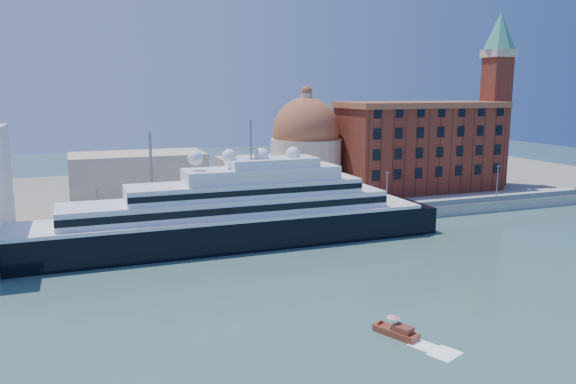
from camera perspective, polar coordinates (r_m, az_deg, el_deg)
name	(u,v)px	position (r m, az deg, el deg)	size (l,w,h in m)	color
ground	(317,280)	(86.08, 3.01, -8.87)	(400.00, 400.00, 0.00)	#345957
quay	(252,223)	(116.43, -3.70, -3.12)	(180.00, 10.00, 2.50)	gray
land	(208,191)	(155.37, -8.12, 0.11)	(260.00, 72.00, 2.00)	slate
quay_fence	(258,219)	(111.82, -3.04, -2.71)	(180.00, 0.10, 1.20)	slate
superyacht	(206,223)	(102.38, -8.30, -3.14)	(89.87, 12.46, 26.86)	black
service_barge	(60,258)	(100.70, -22.13, -6.25)	(14.23, 6.62, 3.08)	white
water_taxi	(397,331)	(68.52, 11.02, -13.69)	(3.88, 5.74, 2.60)	maroon
warehouse	(419,146)	(152.89, 13.21, 4.61)	(43.00, 19.00, 23.25)	maroon
campanile	(496,88)	(166.76, 20.41, 9.85)	(8.40, 8.40, 47.00)	maroon
church	(248,161)	(138.89, -4.08, 3.11)	(66.00, 18.00, 25.50)	beige
lamp_posts	(191,187)	(110.10, -9.80, 0.53)	(120.80, 2.40, 18.00)	slate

